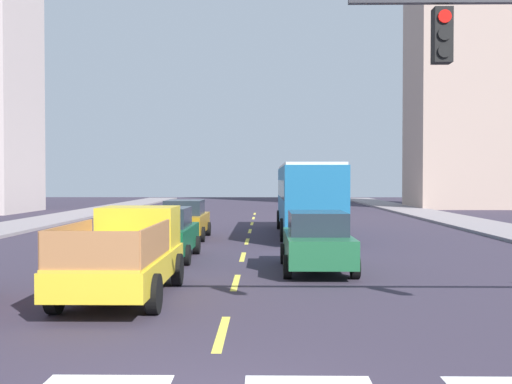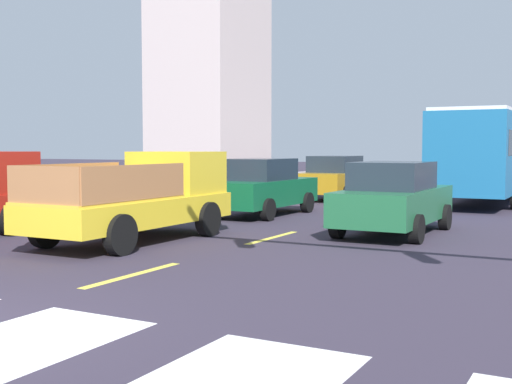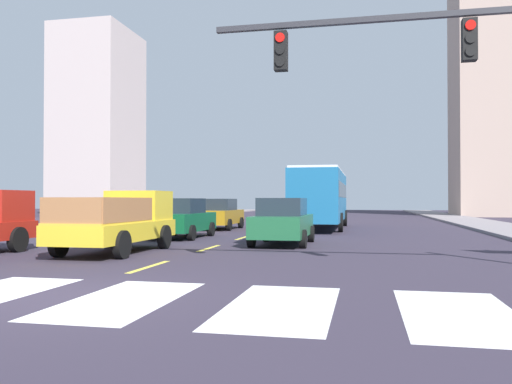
{
  "view_description": "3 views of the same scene",
  "coord_description": "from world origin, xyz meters",
  "px_view_note": "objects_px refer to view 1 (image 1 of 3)",
  "views": [
    {
      "loc": [
        0.73,
        -6.15,
        2.66
      ],
      "look_at": [
        0.4,
        17.46,
        2.14
      ],
      "focal_mm": 41.62,
      "sensor_mm": 36.0,
      "label": 1
    },
    {
      "loc": [
        6.76,
        -4.38,
        2.07
      ],
      "look_at": [
        -0.92,
        9.92,
        0.96
      ],
      "focal_mm": 46.4,
      "sensor_mm": 36.0,
      "label": 2
    },
    {
      "loc": [
        5.2,
        -7.93,
        1.64
      ],
      "look_at": [
        0.49,
        14.48,
        2.0
      ],
      "focal_mm": 36.22,
      "sensor_mm": 36.0,
      "label": 3
    }
  ],
  "objects_px": {
    "sedan_near_right": "(185,219)",
    "sedan_far": "(317,241)",
    "city_bus": "(307,194)",
    "sedan_near_left": "(165,233)",
    "pickup_stakebed": "(128,254)"
  },
  "relations": [
    {
      "from": "pickup_stakebed",
      "to": "city_bus",
      "type": "relative_size",
      "value": 0.48
    },
    {
      "from": "pickup_stakebed",
      "to": "sedan_near_left",
      "type": "xyz_separation_m",
      "value": [
        -0.15,
        5.91,
        -0.08
      ]
    },
    {
      "from": "pickup_stakebed",
      "to": "sedan_near_right",
      "type": "xyz_separation_m",
      "value": [
        -0.39,
        12.7,
        -0.08
      ]
    },
    {
      "from": "sedan_near_right",
      "to": "sedan_far",
      "type": "bearing_deg",
      "value": -60.84
    },
    {
      "from": "pickup_stakebed",
      "to": "city_bus",
      "type": "xyz_separation_m",
      "value": [
        5.17,
        14.44,
        1.02
      ]
    },
    {
      "from": "sedan_near_right",
      "to": "sedan_far",
      "type": "xyz_separation_m",
      "value": [
        5.05,
        -9.18,
        0.0
      ]
    },
    {
      "from": "city_bus",
      "to": "sedan_near_left",
      "type": "distance_m",
      "value": 10.11
    },
    {
      "from": "pickup_stakebed",
      "to": "sedan_far",
      "type": "relative_size",
      "value": 1.18
    },
    {
      "from": "pickup_stakebed",
      "to": "sedan_far",
      "type": "height_order",
      "value": "pickup_stakebed"
    },
    {
      "from": "city_bus",
      "to": "sedan_near_right",
      "type": "relative_size",
      "value": 2.45
    },
    {
      "from": "city_bus",
      "to": "sedan_far",
      "type": "xyz_separation_m",
      "value": [
        -0.51,
        -10.92,
        -1.09
      ]
    },
    {
      "from": "sedan_near_right",
      "to": "city_bus",
      "type": "bearing_deg",
      "value": 17.74
    },
    {
      "from": "sedan_near_right",
      "to": "sedan_near_left",
      "type": "height_order",
      "value": "same"
    },
    {
      "from": "sedan_near_right",
      "to": "sedan_far",
      "type": "distance_m",
      "value": 10.48
    },
    {
      "from": "sedan_near_right",
      "to": "sedan_far",
      "type": "relative_size",
      "value": 1.0
    }
  ]
}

